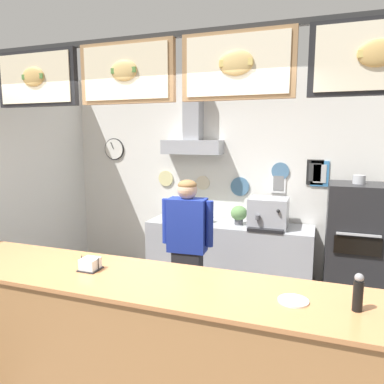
{
  "coord_description": "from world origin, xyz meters",
  "views": [
    {
      "loc": [
        1.37,
        -2.62,
        2.08
      ],
      "look_at": [
        0.17,
        0.73,
        1.53
      ],
      "focal_mm": 33.77,
      "sensor_mm": 36.0,
      "label": 1
    }
  ],
  "objects_px": {
    "potted_thyme": "(170,212)",
    "condiment_plate": "(293,301)",
    "potted_basil": "(190,212)",
    "napkin_holder": "(90,265)",
    "shop_worker": "(187,248)",
    "pepper_grinder": "(358,293)",
    "potted_oregano": "(208,215)",
    "potted_rosemary": "(239,214)",
    "espresso_machine": "(268,213)",
    "pizza_oven": "(354,248)"
  },
  "relations": [
    {
      "from": "espresso_machine",
      "to": "napkin_holder",
      "type": "distance_m",
      "value": 2.67
    },
    {
      "from": "espresso_machine",
      "to": "napkin_holder",
      "type": "relative_size",
      "value": 3.29
    },
    {
      "from": "pepper_grinder",
      "to": "napkin_holder",
      "type": "xyz_separation_m",
      "value": [
        -1.86,
        0.03,
        -0.07
      ]
    },
    {
      "from": "pizza_oven",
      "to": "potted_thyme",
      "type": "bearing_deg",
      "value": 174.83
    },
    {
      "from": "potted_thyme",
      "to": "napkin_holder",
      "type": "distance_m",
      "value": 2.56
    },
    {
      "from": "potted_oregano",
      "to": "potted_basil",
      "type": "relative_size",
      "value": 0.79
    },
    {
      "from": "potted_thyme",
      "to": "potted_rosemary",
      "type": "bearing_deg",
      "value": -1.54
    },
    {
      "from": "potted_oregano",
      "to": "pepper_grinder",
      "type": "distance_m",
      "value": 3.03
    },
    {
      "from": "potted_basil",
      "to": "potted_rosemary",
      "type": "bearing_deg",
      "value": -1.83
    },
    {
      "from": "potted_thyme",
      "to": "pepper_grinder",
      "type": "xyz_separation_m",
      "value": [
        2.27,
        -2.56,
        0.19
      ]
    },
    {
      "from": "pepper_grinder",
      "to": "shop_worker",
      "type": "bearing_deg",
      "value": 139.91
    },
    {
      "from": "potted_basil",
      "to": "pizza_oven",
      "type": "bearing_deg",
      "value": -5.78
    },
    {
      "from": "shop_worker",
      "to": "potted_basil",
      "type": "xyz_separation_m",
      "value": [
        -0.43,
        1.26,
        0.12
      ]
    },
    {
      "from": "potted_rosemary",
      "to": "pepper_grinder",
      "type": "xyz_separation_m",
      "value": [
        1.25,
        -2.53,
        0.14
      ]
    },
    {
      "from": "potted_basil",
      "to": "condiment_plate",
      "type": "bearing_deg",
      "value": -57.82
    },
    {
      "from": "potted_oregano",
      "to": "potted_rosemary",
      "type": "bearing_deg",
      "value": 3.47
    },
    {
      "from": "potted_rosemary",
      "to": "pepper_grinder",
      "type": "bearing_deg",
      "value": -63.67
    },
    {
      "from": "shop_worker",
      "to": "potted_rosemary",
      "type": "height_order",
      "value": "shop_worker"
    },
    {
      "from": "shop_worker",
      "to": "potted_rosemary",
      "type": "relative_size",
      "value": 6.31
    },
    {
      "from": "pizza_oven",
      "to": "napkin_holder",
      "type": "bearing_deg",
      "value": -131.57
    },
    {
      "from": "pepper_grinder",
      "to": "potted_rosemary",
      "type": "bearing_deg",
      "value": 116.33
    },
    {
      "from": "pizza_oven",
      "to": "potted_oregano",
      "type": "height_order",
      "value": "pizza_oven"
    },
    {
      "from": "shop_worker",
      "to": "condiment_plate",
      "type": "distance_m",
      "value": 1.77
    },
    {
      "from": "pepper_grinder",
      "to": "condiment_plate",
      "type": "distance_m",
      "value": 0.37
    },
    {
      "from": "potted_oregano",
      "to": "potted_thyme",
      "type": "relative_size",
      "value": 0.94
    },
    {
      "from": "espresso_machine",
      "to": "pizza_oven",
      "type": "bearing_deg",
      "value": -9.26
    },
    {
      "from": "espresso_machine",
      "to": "condiment_plate",
      "type": "height_order",
      "value": "espresso_machine"
    },
    {
      "from": "potted_rosemary",
      "to": "napkin_holder",
      "type": "height_order",
      "value": "napkin_holder"
    },
    {
      "from": "shop_worker",
      "to": "condiment_plate",
      "type": "relative_size",
      "value": 8.69
    },
    {
      "from": "pizza_oven",
      "to": "potted_basil",
      "type": "distance_m",
      "value": 2.18
    },
    {
      "from": "pepper_grinder",
      "to": "espresso_machine",
      "type": "bearing_deg",
      "value": 108.85
    },
    {
      "from": "shop_worker",
      "to": "napkin_holder",
      "type": "distance_m",
      "value": 1.33
    },
    {
      "from": "espresso_machine",
      "to": "potted_rosemary",
      "type": "bearing_deg",
      "value": 176.3
    },
    {
      "from": "shop_worker",
      "to": "condiment_plate",
      "type": "height_order",
      "value": "shop_worker"
    },
    {
      "from": "espresso_machine",
      "to": "pepper_grinder",
      "type": "xyz_separation_m",
      "value": [
        0.86,
        -2.51,
        0.1
      ]
    },
    {
      "from": "potted_basil",
      "to": "napkin_holder",
      "type": "relative_size",
      "value": 1.43
    },
    {
      "from": "pizza_oven",
      "to": "espresso_machine",
      "type": "relative_size",
      "value": 3.2
    },
    {
      "from": "espresso_machine",
      "to": "napkin_holder",
      "type": "xyz_separation_m",
      "value": [
        -1.01,
        -2.48,
        0.03
      ]
    },
    {
      "from": "potted_oregano",
      "to": "napkin_holder",
      "type": "distance_m",
      "value": 2.48
    },
    {
      "from": "potted_basil",
      "to": "potted_thyme",
      "type": "height_order",
      "value": "potted_basil"
    },
    {
      "from": "potted_oregano",
      "to": "pepper_grinder",
      "type": "height_order",
      "value": "pepper_grinder"
    },
    {
      "from": "espresso_machine",
      "to": "pepper_grinder",
      "type": "distance_m",
      "value": 2.65
    },
    {
      "from": "pepper_grinder",
      "to": "napkin_holder",
      "type": "bearing_deg",
      "value": 179.09
    },
    {
      "from": "potted_oregano",
      "to": "potted_rosemary",
      "type": "distance_m",
      "value": 0.44
    },
    {
      "from": "potted_thyme",
      "to": "potted_rosemary",
      "type": "distance_m",
      "value": 1.02
    },
    {
      "from": "potted_thyme",
      "to": "condiment_plate",
      "type": "relative_size",
      "value": 0.99
    },
    {
      "from": "pizza_oven",
      "to": "potted_rosemary",
      "type": "relative_size",
      "value": 6.33
    },
    {
      "from": "potted_thyme",
      "to": "pepper_grinder",
      "type": "relative_size",
      "value": 0.81
    },
    {
      "from": "pizza_oven",
      "to": "espresso_machine",
      "type": "xyz_separation_m",
      "value": [
        -1.04,
        0.17,
        0.31
      ]
    },
    {
      "from": "espresso_machine",
      "to": "potted_oregano",
      "type": "height_order",
      "value": "espresso_machine"
    }
  ]
}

